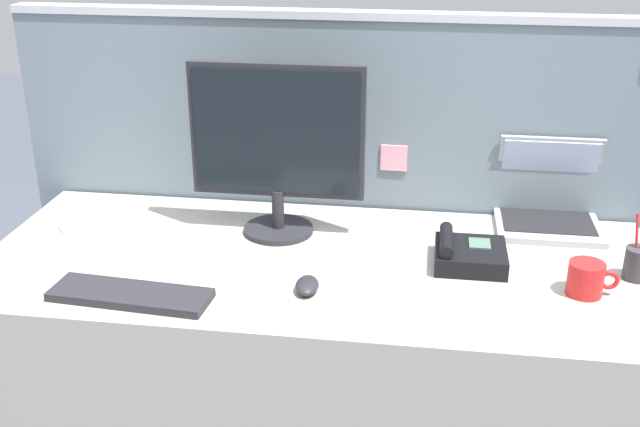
{
  "coord_description": "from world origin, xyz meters",
  "views": [
    {
      "loc": [
        0.28,
        -1.89,
        1.67
      ],
      "look_at": [
        0.0,
        0.05,
        0.84
      ],
      "focal_mm": 43.19,
      "sensor_mm": 36.0,
      "label": 1
    }
  ],
  "objects_px": {
    "laptop": "(548,203)",
    "cell_phone_silver_slab": "(49,252)",
    "desktop_monitor": "(277,141)",
    "desk_phone": "(468,254)",
    "pen_cup": "(638,263)",
    "cell_phone_white_slab": "(82,225)",
    "coffee_mug": "(586,279)",
    "keyboard_main": "(130,295)",
    "computer_mouse_right_hand": "(308,286)"
  },
  "relations": [
    {
      "from": "desk_phone",
      "to": "computer_mouse_right_hand",
      "type": "bearing_deg",
      "value": -152.24
    },
    {
      "from": "laptop",
      "to": "computer_mouse_right_hand",
      "type": "height_order",
      "value": "laptop"
    },
    {
      "from": "computer_mouse_right_hand",
      "to": "cell_phone_silver_slab",
      "type": "relative_size",
      "value": 0.73
    },
    {
      "from": "cell_phone_white_slab",
      "to": "pen_cup",
      "type": "bearing_deg",
      "value": 45.83
    },
    {
      "from": "desktop_monitor",
      "to": "cell_phone_white_slab",
      "type": "height_order",
      "value": "desktop_monitor"
    },
    {
      "from": "desk_phone",
      "to": "coffee_mug",
      "type": "xyz_separation_m",
      "value": [
        0.29,
        -0.13,
        0.01
      ]
    },
    {
      "from": "laptop",
      "to": "computer_mouse_right_hand",
      "type": "xyz_separation_m",
      "value": [
        -0.65,
        -0.54,
        -0.05
      ]
    },
    {
      "from": "desktop_monitor",
      "to": "coffee_mug",
      "type": "bearing_deg",
      "value": -17.87
    },
    {
      "from": "desk_phone",
      "to": "cell_phone_white_slab",
      "type": "relative_size",
      "value": 1.5
    },
    {
      "from": "cell_phone_white_slab",
      "to": "coffee_mug",
      "type": "height_order",
      "value": "coffee_mug"
    },
    {
      "from": "laptop",
      "to": "pen_cup",
      "type": "height_order",
      "value": "laptop"
    },
    {
      "from": "desktop_monitor",
      "to": "keyboard_main",
      "type": "distance_m",
      "value": 0.61
    },
    {
      "from": "laptop",
      "to": "cell_phone_silver_slab",
      "type": "relative_size",
      "value": 2.26
    },
    {
      "from": "laptop",
      "to": "computer_mouse_right_hand",
      "type": "distance_m",
      "value": 0.85
    },
    {
      "from": "pen_cup",
      "to": "desk_phone",
      "type": "bearing_deg",
      "value": 177.31
    },
    {
      "from": "computer_mouse_right_hand",
      "to": "keyboard_main",
      "type": "bearing_deg",
      "value": -169.82
    },
    {
      "from": "laptop",
      "to": "computer_mouse_right_hand",
      "type": "relative_size",
      "value": 3.09
    },
    {
      "from": "keyboard_main",
      "to": "cell_phone_silver_slab",
      "type": "bearing_deg",
      "value": 150.86
    },
    {
      "from": "desk_phone",
      "to": "cell_phone_white_slab",
      "type": "distance_m",
      "value": 1.16
    },
    {
      "from": "keyboard_main",
      "to": "computer_mouse_right_hand",
      "type": "height_order",
      "value": "computer_mouse_right_hand"
    },
    {
      "from": "laptop",
      "to": "cell_phone_silver_slab",
      "type": "height_order",
      "value": "laptop"
    },
    {
      "from": "cell_phone_silver_slab",
      "to": "pen_cup",
      "type": "bearing_deg",
      "value": -14.69
    },
    {
      "from": "desk_phone",
      "to": "pen_cup",
      "type": "distance_m",
      "value": 0.44
    },
    {
      "from": "keyboard_main",
      "to": "computer_mouse_right_hand",
      "type": "distance_m",
      "value": 0.45
    },
    {
      "from": "desk_phone",
      "to": "cell_phone_silver_slab",
      "type": "distance_m",
      "value": 1.17
    },
    {
      "from": "computer_mouse_right_hand",
      "to": "pen_cup",
      "type": "height_order",
      "value": "pen_cup"
    },
    {
      "from": "cell_phone_white_slab",
      "to": "keyboard_main",
      "type": "bearing_deg",
      "value": -2.62
    },
    {
      "from": "cell_phone_silver_slab",
      "to": "coffee_mug",
      "type": "distance_m",
      "value": 1.46
    },
    {
      "from": "pen_cup",
      "to": "coffee_mug",
      "type": "distance_m",
      "value": 0.18
    },
    {
      "from": "keyboard_main",
      "to": "computer_mouse_right_hand",
      "type": "relative_size",
      "value": 4.07
    },
    {
      "from": "laptop",
      "to": "keyboard_main",
      "type": "relative_size",
      "value": 0.76
    },
    {
      "from": "desk_phone",
      "to": "cell_phone_silver_slab",
      "type": "xyz_separation_m",
      "value": [
        -1.16,
        -0.1,
        -0.03
      ]
    },
    {
      "from": "laptop",
      "to": "coffee_mug",
      "type": "relative_size",
      "value": 2.4
    },
    {
      "from": "desktop_monitor",
      "to": "laptop",
      "type": "relative_size",
      "value": 1.64
    },
    {
      "from": "computer_mouse_right_hand",
      "to": "desktop_monitor",
      "type": "bearing_deg",
      "value": 108.94
    },
    {
      "from": "desktop_monitor",
      "to": "desk_phone",
      "type": "distance_m",
      "value": 0.63
    },
    {
      "from": "keyboard_main",
      "to": "cell_phone_silver_slab",
      "type": "relative_size",
      "value": 2.97
    },
    {
      "from": "desk_phone",
      "to": "keyboard_main",
      "type": "bearing_deg",
      "value": -159.27
    },
    {
      "from": "cell_phone_white_slab",
      "to": "desktop_monitor",
      "type": "bearing_deg",
      "value": 54.98
    },
    {
      "from": "desktop_monitor",
      "to": "cell_phone_silver_slab",
      "type": "bearing_deg",
      "value": -157.79
    },
    {
      "from": "desktop_monitor",
      "to": "cell_phone_silver_slab",
      "type": "height_order",
      "value": "desktop_monitor"
    },
    {
      "from": "laptop",
      "to": "desk_phone",
      "type": "relative_size",
      "value": 1.61
    },
    {
      "from": "laptop",
      "to": "cell_phone_white_slab",
      "type": "distance_m",
      "value": 1.42
    },
    {
      "from": "laptop",
      "to": "desk_phone",
      "type": "bearing_deg",
      "value": -127.23
    },
    {
      "from": "desktop_monitor",
      "to": "laptop",
      "type": "xyz_separation_m",
      "value": [
        0.8,
        0.18,
        -0.22
      ]
    },
    {
      "from": "keyboard_main",
      "to": "cell_phone_silver_slab",
      "type": "xyz_separation_m",
      "value": [
        -0.32,
        0.21,
        -0.01
      ]
    },
    {
      "from": "keyboard_main",
      "to": "coffee_mug",
      "type": "distance_m",
      "value": 1.15
    },
    {
      "from": "computer_mouse_right_hand",
      "to": "pen_cup",
      "type": "xyz_separation_m",
      "value": [
        0.84,
        0.19,
        0.03
      ]
    },
    {
      "from": "desktop_monitor",
      "to": "computer_mouse_right_hand",
      "type": "distance_m",
      "value": 0.47
    },
    {
      "from": "desktop_monitor",
      "to": "computer_mouse_right_hand",
      "type": "height_order",
      "value": "desktop_monitor"
    }
  ]
}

